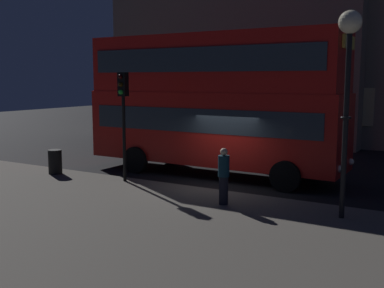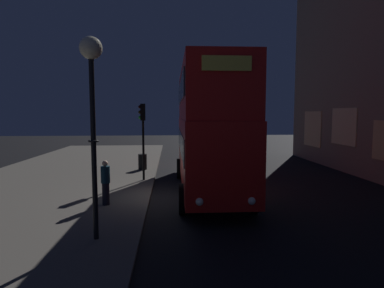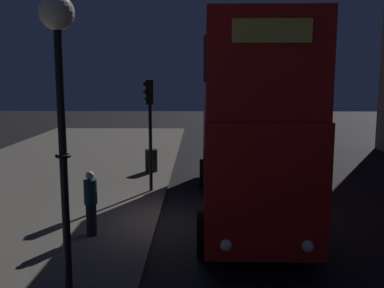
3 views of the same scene
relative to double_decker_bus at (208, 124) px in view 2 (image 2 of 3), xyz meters
name	(u,v)px [view 2 (image 2 of 3)]	position (x,y,z in m)	size (l,w,h in m)	color
ground_plane	(165,198)	(1.25, -1.97, -3.10)	(80.00, 80.00, 0.00)	black
sidewalk_slab	(30,198)	(1.25, -7.55, -3.04)	(44.00, 9.95, 0.12)	#5B564F
double_decker_bus	(208,124)	(0.00, 0.00, 0.00)	(10.56, 2.88, 5.54)	red
traffic_light_near_kerb	(143,125)	(-1.95, -3.14, -0.14)	(0.34, 0.37, 3.94)	black
street_lamp	(92,81)	(5.97, -3.78, 1.30)	(0.60, 0.60, 5.44)	black
pedestrian	(106,182)	(2.61, -4.17, -2.10)	(0.34, 0.34, 1.69)	black
litter_bin	(143,162)	(-5.16, -3.45, -2.50)	(0.53, 0.53, 0.95)	black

